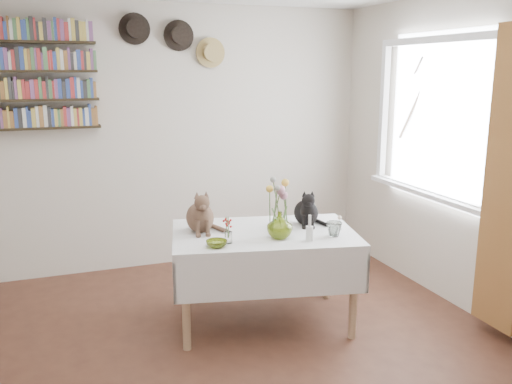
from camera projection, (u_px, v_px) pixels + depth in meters
name	position (u px, v px, depth m)	size (l,w,h in m)	color
room	(241.00, 184.00, 3.12)	(4.08, 4.58, 2.58)	brown
window	(434.00, 131.00, 4.49)	(0.12, 1.52, 1.32)	white
curtain	(511.00, 182.00, 3.68)	(0.12, 0.38, 2.10)	brown
dining_table	(264.00, 254.00, 4.05)	(1.49, 1.13, 0.72)	white
tabby_cat	(200.00, 210.00, 3.99)	(0.22, 0.28, 0.33)	brown
black_cat	(306.00, 206.00, 4.17)	(0.20, 0.25, 0.29)	black
flower_vase	(280.00, 225.00, 3.85)	(0.18, 0.18, 0.19)	#A4B939
green_bowl	(217.00, 244.00, 3.66)	(0.14, 0.14, 0.05)	#A4B939
drinking_glass	(334.00, 229.00, 3.90)	(0.11, 0.11, 0.10)	white
candlestick	(310.00, 232.00, 3.79)	(0.05, 0.05, 0.19)	white
berry_jar	(228.00, 230.00, 3.73)	(0.05, 0.05, 0.21)	white
porcelain_figurine	(339.00, 223.00, 4.07)	(0.06, 0.06, 0.11)	white
flower_bouquet	(279.00, 191.00, 3.80)	(0.17, 0.12, 0.39)	#4C7233
bookshelf_unit	(36.00, 76.00, 4.59)	(1.00, 0.16, 0.91)	black
wall_hats	(176.00, 39.00, 4.96)	(0.98, 0.09, 0.48)	black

